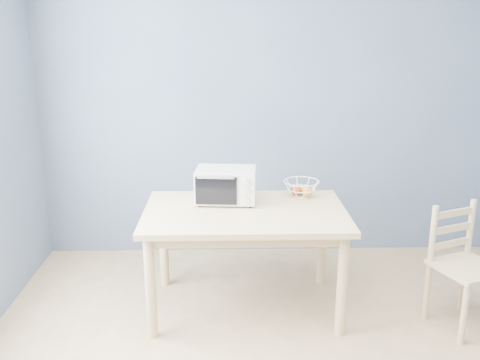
{
  "coord_description": "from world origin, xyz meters",
  "views": [
    {
      "loc": [
        -0.39,
        -2.29,
        1.98
      ],
      "look_at": [
        -0.31,
        1.33,
        0.93
      ],
      "focal_mm": 40.0,
      "sensor_mm": 36.0,
      "label": 1
    }
  ],
  "objects_px": {
    "fruit_basket": "(301,188)",
    "dining_chair": "(463,268)",
    "dining_table": "(245,224)",
    "toaster_oven": "(224,185)"
  },
  "relations": [
    {
      "from": "toaster_oven",
      "to": "dining_chair",
      "type": "distance_m",
      "value": 1.73
    },
    {
      "from": "dining_chair",
      "to": "toaster_oven",
      "type": "bearing_deg",
      "value": 143.12
    },
    {
      "from": "fruit_basket",
      "to": "dining_chair",
      "type": "bearing_deg",
      "value": -27.84
    },
    {
      "from": "dining_chair",
      "to": "dining_table",
      "type": "bearing_deg",
      "value": 148.22
    },
    {
      "from": "toaster_oven",
      "to": "dining_chair",
      "type": "height_order",
      "value": "toaster_oven"
    },
    {
      "from": "dining_table",
      "to": "dining_chair",
      "type": "relative_size",
      "value": 1.68
    },
    {
      "from": "dining_table",
      "to": "dining_chair",
      "type": "xyz_separation_m",
      "value": [
        1.46,
        -0.25,
        -0.24
      ]
    },
    {
      "from": "toaster_oven",
      "to": "fruit_basket",
      "type": "distance_m",
      "value": 0.59
    },
    {
      "from": "toaster_oven",
      "to": "dining_chair",
      "type": "relative_size",
      "value": 0.53
    },
    {
      "from": "fruit_basket",
      "to": "dining_chair",
      "type": "xyz_separation_m",
      "value": [
        1.03,
        -0.54,
        -0.4
      ]
    }
  ]
}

